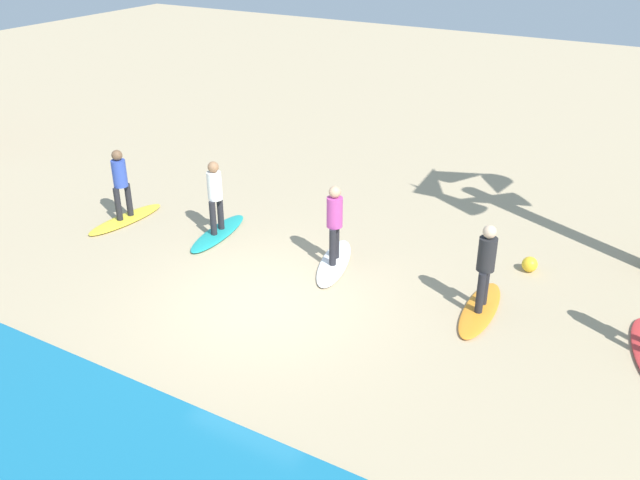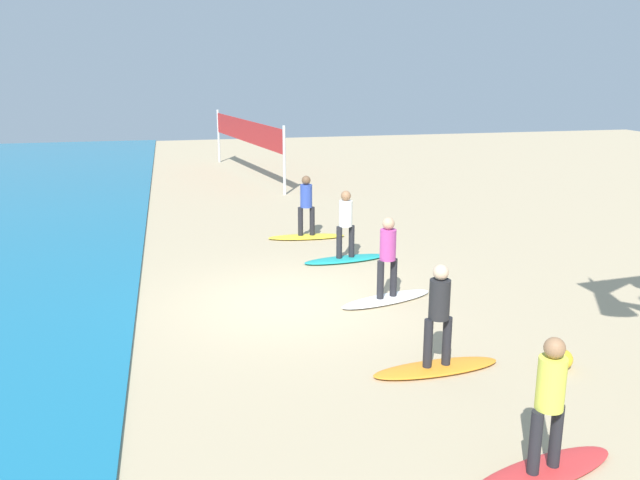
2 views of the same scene
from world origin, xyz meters
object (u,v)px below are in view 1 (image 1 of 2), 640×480
Objects in this scene: surfboard_orange at (480,309)px; surfer_teal at (215,192)px; surfer_orange at (486,261)px; surfboard_white at (334,263)px; surfer_yellow at (120,179)px; surfboard_teal at (218,233)px; surfboard_yellow at (126,219)px; surfer_white at (335,219)px; beach_ball at (530,264)px.

surfboard_orange is 6.16m from surfer_teal.
surfer_teal is (6.07, -0.14, 0.00)m from surfer_orange.
surfer_orange is 0.78× the size of surfboard_white.
surfer_teal is 2.37m from surfer_yellow.
surfboard_yellow is (2.32, 0.49, 0.00)m from surfboard_teal.
surfer_white is at bearing -4.12° from surfer_orange.
surfer_yellow is at bearing 14.74° from beach_ball.
surfboard_yellow is at bearing 2.36° from surfer_orange.
surfer_yellow is (5.23, 0.57, 0.99)m from surfboard_white.
surfer_orange and surfer_teal have the same top height.
surfboard_yellow is at bearing -100.93° from surfboard_white.
surfer_orange is at bearing 178.69° from surfer_teal.
surfboard_teal is at bearing 0.00° from surfer_teal.
surfboard_white is 1.00× the size of surfboard_teal.
surfboard_teal is at bearing -1.31° from surfer_orange.
surfboard_orange is at bearing -177.64° from surfer_yellow.
surfboard_teal is (2.92, 0.09, -0.99)m from surfer_white.
surfboard_teal is 2.37m from surfboard_yellow.
surfboard_yellow is (8.39, 0.35, 0.00)m from surfboard_orange.
surfer_white is 4.02m from beach_ball.
surfboard_orange is 1.00× the size of surfboard_yellow.
beach_ball reaches higher than surfboard_teal.
surfboard_orange is at bearing 79.43° from beach_ball.
surfboard_yellow is 9.06m from beach_ball.
surfer_teal is (2.92, 0.09, 0.00)m from surfer_white.
surfer_teal is at bearing 106.04° from surfboard_yellow.
surfboard_yellow is 0.99m from surfer_yellow.
surfboard_white is 1.28× the size of surfer_yellow.
surfer_yellow reaches higher than surfboard_teal.
surfer_teal is at bearing 1.74° from surfer_white.
surfboard_teal is 1.00× the size of surfboard_yellow.
surfer_teal reaches higher than surfboard_orange.
surfer_white and surfer_teal have the same top height.
surfer_teal reaches higher than surfboard_teal.
surfer_white is at bearing -17.18° from surfboard_white.
surfer_yellow reaches higher than surfboard_white.
surfer_yellow reaches higher than surfboard_yellow.
surfboard_yellow is (5.23, 0.57, 0.00)m from surfboard_white.
surfboard_yellow is 6.66× the size of beach_ball.
beach_ball reaches higher than surfboard_white.
surfboard_orange is 0.99m from surfer_orange.
surfer_orange and surfer_yellow have the same top height.
beach_ball is (-3.52, -1.73, 0.11)m from surfboard_white.
surfer_teal is at bearing -1.31° from surfer_orange.
surfer_orange reaches higher than surfboard_yellow.
surfboard_orange is 8.40m from surfboard_yellow.
surfer_orange is at bearing -177.64° from surfer_yellow.
surfboard_white is 2.92m from surfboard_teal.
beach_ball is (-6.44, -1.82, -0.88)m from surfer_teal.
surfboard_yellow is (5.23, 0.57, -0.99)m from surfer_white.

